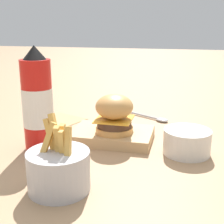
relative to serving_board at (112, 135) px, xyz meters
name	(u,v)px	position (x,y,z in m)	size (l,w,h in m)	color
ground_plane	(100,135)	(0.04, -0.03, -0.01)	(6.00, 6.00, 0.00)	#9E7A56
serving_board	(112,135)	(0.00, 0.00, 0.00)	(0.21, 0.14, 0.03)	tan
burger	(114,113)	(-0.01, 0.01, 0.06)	(0.10, 0.10, 0.10)	tan
ketchup_bottle	(38,103)	(0.16, 0.09, 0.10)	(0.07, 0.07, 0.25)	red
fries_basket	(59,169)	(0.04, 0.27, 0.03)	(0.12, 0.12, 0.14)	#B7B7BC
side_bowl	(187,141)	(-0.19, 0.04, 0.02)	(0.11, 0.11, 0.06)	silver
spoon	(154,118)	(-0.09, -0.21, -0.01)	(0.16, 0.10, 0.01)	#B2B2B7
ketchup_puddle	(38,134)	(0.21, 0.01, -0.01)	(0.07, 0.07, 0.00)	#9E140F
parchment_square	(58,120)	(0.21, -0.13, -0.01)	(0.17, 0.17, 0.00)	tan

